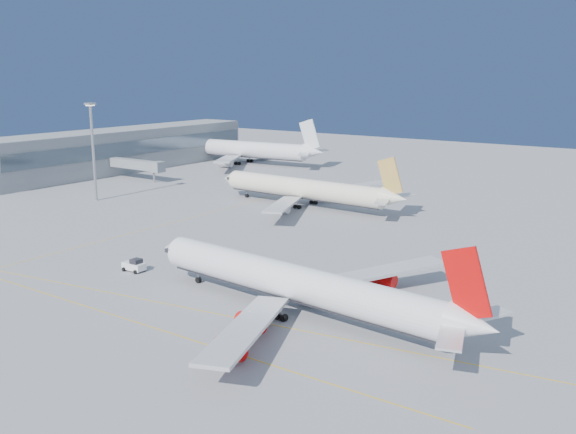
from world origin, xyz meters
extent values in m
plane|color=slate|center=(0.00, 0.00, 0.00)|extent=(500.00, 500.00, 0.00)
cube|color=gray|center=(-115.00, 85.00, 7.50)|extent=(18.00, 110.00, 15.00)
cube|color=#3F4C59|center=(-105.80, 85.00, 9.00)|extent=(0.40, 107.80, 5.00)
cube|color=gray|center=(-95.00, 72.00, 5.20)|extent=(22.00, 3.00, 3.00)
cylinder|color=gray|center=(-86.00, 72.00, 2.60)|extent=(0.70, 0.70, 5.20)
cube|color=gray|center=(-84.00, 72.00, 5.20)|extent=(3.20, 3.60, 3.40)
cube|color=gold|center=(5.00, -14.00, 0.01)|extent=(90.00, 0.18, 0.02)
cube|color=gold|center=(0.00, -6.00, 0.01)|extent=(118.86, 16.88, 0.02)
cube|color=gold|center=(-40.00, 30.00, 0.01)|extent=(0.18, 140.00, 0.02)
cylinder|color=white|center=(16.63, 2.36, 4.71)|extent=(51.00, 9.81, 5.25)
cone|color=white|center=(-10.62, 4.83, 4.71)|extent=(4.53, 5.60, 5.25)
cone|color=white|center=(45.05, -0.22, 5.25)|extent=(6.77, 5.54, 4.99)
cube|color=black|center=(-8.90, 4.67, 5.25)|extent=(1.89, 5.10, 0.63)
cube|color=#B7B7BC|center=(19.88, -12.71, 3.27)|extent=(13.70, 26.21, 0.50)
cube|color=#B7B7BC|center=(22.53, 16.60, 3.27)|extent=(17.59, 24.89, 0.50)
cube|color=#C20908|center=(43.70, -0.09, 10.33)|extent=(6.98, 1.03, 9.58)
cylinder|color=gray|center=(-4.08, 4.23, 1.54)|extent=(0.22, 0.22, 2.08)
cylinder|color=black|center=(-4.08, 4.23, 0.50)|extent=(1.05, 0.72, 1.00)
cylinder|color=gray|center=(17.20, -1.42, 1.54)|extent=(0.29, 0.29, 2.08)
cylinder|color=black|center=(17.20, -1.42, 0.50)|extent=(1.07, 0.90, 1.00)
cylinder|color=gray|center=(17.87, 5.98, 1.54)|extent=(0.29, 0.29, 2.08)
cylinder|color=black|center=(17.87, 5.98, 0.50)|extent=(1.07, 0.90, 1.00)
cylinder|color=#C20908|center=(16.65, -7.67, 1.57)|extent=(4.53, 2.65, 2.26)
cylinder|color=#C20908|center=(19.77, -15.86, 1.57)|extent=(4.53, 2.65, 2.26)
cylinder|color=#C20908|center=(18.46, 12.22, 1.57)|extent=(4.53, 2.65, 2.26)
cylinder|color=#C20908|center=(23.00, 19.72, 1.57)|extent=(4.53, 2.65, 2.26)
cylinder|color=silver|center=(-25.23, 68.14, 4.77)|extent=(48.36, 7.09, 5.28)
cone|color=silver|center=(-51.35, 69.13, 4.77)|extent=(4.37, 5.44, 5.28)
cone|color=silver|center=(2.09, 67.12, 5.33)|extent=(6.67, 5.26, 5.02)
cube|color=black|center=(-49.59, 69.06, 5.33)|extent=(1.67, 5.07, 0.65)
cube|color=#B7B7BC|center=(-21.31, 53.42, 3.32)|extent=(14.86, 25.67, 0.51)
cube|color=#B7B7BC|center=(-20.21, 82.53, 3.32)|extent=(16.45, 25.13, 0.51)
cube|color=tan|center=(0.70, 67.17, 10.50)|extent=(7.14, 0.68, 9.81)
cylinder|color=gray|center=(-44.98, 68.89, 1.58)|extent=(0.22, 0.22, 2.13)
cylinder|color=black|center=(-44.98, 68.89, 0.51)|extent=(1.04, 0.69, 1.02)
cylinder|color=gray|center=(-24.44, 64.36, 1.58)|extent=(0.30, 0.30, 2.13)
cylinder|color=black|center=(-24.44, 64.36, 0.51)|extent=(1.05, 0.87, 1.02)
cylinder|color=gray|center=(-24.16, 71.86, 1.58)|extent=(0.30, 0.30, 2.13)
cylinder|color=black|center=(-24.16, 71.86, 0.51)|extent=(1.05, 0.87, 1.02)
cylinder|color=#B7B7BC|center=(-23.86, 56.12, 1.58)|extent=(4.53, 2.48, 2.32)
cylinder|color=#B7B7BC|center=(-22.96, 80.03, 1.58)|extent=(4.53, 2.48, 2.32)
cylinder|color=white|center=(-90.92, 123.20, 5.70)|extent=(56.19, 11.92, 6.25)
cone|color=white|center=(-121.14, 120.10, 5.70)|extent=(5.64, 6.74, 6.25)
cone|color=white|center=(-59.26, 126.45, 6.37)|extent=(8.38, 6.71, 5.94)
cube|color=black|center=(-119.03, 120.32, 6.37)|extent=(2.38, 6.09, 0.78)
cube|color=#B7B7BC|center=(-84.10, 106.86, 3.98)|extent=(20.80, 28.65, 0.61)
cube|color=#B7B7BC|center=(-87.56, 140.59, 3.98)|extent=(15.78, 30.29, 0.61)
cube|color=silver|center=(-60.92, 126.28, 12.57)|extent=(8.60, 1.38, 11.82)
cylinder|color=gray|center=(-113.70, 120.86, 1.90)|extent=(0.27, 0.27, 2.57)
cylinder|color=black|center=(-113.70, 120.86, 0.61)|extent=(1.30, 0.90, 1.23)
cylinder|color=gray|center=(-89.36, 118.87, 1.90)|extent=(0.36, 0.36, 2.57)
cylinder|color=black|center=(-89.36, 118.87, 0.61)|extent=(1.32, 1.13, 1.23)
cylinder|color=gray|center=(-90.27, 127.76, 1.90)|extent=(0.36, 0.36, 2.57)
cylinder|color=black|center=(-90.27, 127.76, 0.61)|extent=(1.32, 1.13, 1.23)
cylinder|color=#B7B7BC|center=(-87.54, 109.54, 1.88)|extent=(5.62, 3.33, 2.79)
cylinder|color=#B7B7BC|center=(-90.38, 137.27, 1.88)|extent=(5.62, 3.33, 2.79)
cube|color=white|center=(-18.15, 2.49, 0.94)|extent=(4.26, 2.22, 1.26)
cube|color=black|center=(-17.52, 2.51, 1.89)|extent=(1.73, 1.83, 0.94)
cylinder|color=black|center=(-19.58, 1.35, 0.37)|extent=(0.74, 0.39, 0.73)
cylinder|color=black|center=(-19.65, 3.55, 0.37)|extent=(0.74, 0.39, 0.73)
cylinder|color=black|center=(-16.64, 1.44, 0.37)|extent=(0.74, 0.39, 0.73)
cylinder|color=black|center=(-16.71, 3.64, 0.37)|extent=(0.74, 0.39, 0.73)
cylinder|color=gray|center=(-76.88, 41.36, 13.26)|extent=(0.74, 0.74, 26.51)
cube|color=gray|center=(-76.88, 41.36, 26.72)|extent=(2.33, 2.33, 0.53)
cube|color=white|center=(-76.88, 41.36, 26.30)|extent=(1.70, 1.70, 0.27)
camera|label=1|loc=(68.03, -72.37, 35.05)|focal=40.00mm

